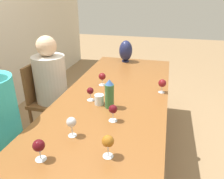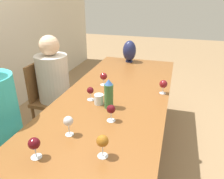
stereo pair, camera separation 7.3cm
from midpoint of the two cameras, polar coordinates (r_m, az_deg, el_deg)
The scene contains 14 objects.
ground_plane at distance 2.35m, azimuth 0.85°, elevation -19.10°, with size 14.00×14.00×0.00m, color #937551.
dining_table at distance 1.95m, azimuth 0.97°, elevation -4.54°, with size 2.68×0.96×0.74m.
water_bottle at distance 1.76m, azimuth 0.33°, elevation -1.19°, with size 0.07×0.07×0.25m.
water_tumbler at distance 1.85m, azimuth -2.31°, elevation -2.57°, with size 0.08×0.08×0.09m.
vase at distance 2.98m, azimuth 5.29°, elevation 9.98°, with size 0.18×0.18×0.29m.
wine_glass_0 at distance 1.32m, azimuth -18.14°, elevation -13.40°, with size 0.07×0.07×0.13m.
wine_glass_1 at distance 1.46m, azimuth -9.93°, elevation -8.27°, with size 0.07×0.07×0.14m.
wine_glass_2 at distance 1.91m, azimuth -4.59°, elevation -0.39°, with size 0.06×0.06×0.12m.
wine_glass_3 at distance 1.59m, azimuth 1.07°, elevation -5.31°, with size 0.06×0.06×0.13m.
wine_glass_4 at distance 2.21m, azimuth -1.26°, elevation 3.37°, with size 0.07×0.07×0.13m.
wine_glass_5 at distance 2.08m, azimuth 14.26°, elevation 1.32°, with size 0.07×0.07×0.13m.
wine_glass_6 at distance 1.26m, azimuth -0.80°, elevation -13.46°, with size 0.07×0.07×0.14m.
chair_far at distance 2.63m, azimuth -15.07°, elevation -1.79°, with size 0.44×0.44×0.90m.
person_far at distance 2.53m, azimuth -13.85°, elevation 1.04°, with size 0.35×0.35×1.21m.
Camera 2 is at (-1.64, -0.50, 1.61)m, focal length 35.00 mm.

